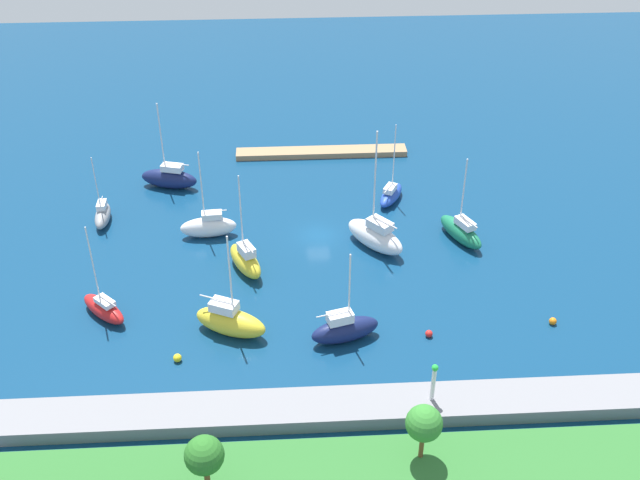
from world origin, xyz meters
The scene contains 19 objects.
water centered at (0.00, 0.00, 0.00)m, with size 160.00×160.00×0.00m, color navy.
pier_dock centered at (-1.51, -19.70, 0.37)m, with size 22.77×2.53×0.74m, color #997A56.
breakwater centered at (0.00, 26.78, 0.63)m, with size 58.93×3.94×1.27m, color gray.
harbor_beacon centered at (-7.79, 26.78, 3.42)m, with size 0.56×0.56×3.73m.
park_tree_west centered at (-5.89, 32.55, 4.76)m, with size 2.76×2.76×4.91m.
park_tree_mideast centered at (9.87, 34.44, 4.61)m, with size 2.85×2.85×4.80m.
sailboat_navy_lone_north centered at (-1.43, 17.68, 1.31)m, with size 6.83×3.86×9.52m.
sailboat_yellow_near_pier centered at (7.93, 6.28, 1.37)m, with size 4.55×6.38×11.14m.
sailboat_white_outer_mooring centered at (-6.04, 2.73, 1.54)m, with size 6.96×7.62×13.80m.
sailboat_gray_east_end centered at (24.54, -4.20, 0.99)m, with size 1.76×5.19×8.49m.
sailboat_green_far_south centered at (-15.67, 1.83, 1.19)m, with size 4.71×7.13×9.92m.
sailboat_blue_by_breakwater centered at (-9.12, -7.05, 0.94)m, with size 4.27×5.83×9.89m.
sailboat_red_mid_basin centered at (21.28, 13.02, 1.01)m, with size 5.46×5.40×10.10m.
sailboat_navy_lone_south centered at (17.78, -11.97, 1.35)m, with size 7.49×4.05×11.14m.
sailboat_yellow_far_north centered at (9.08, 16.10, 1.43)m, with size 7.43×5.17×10.90m.
sailboat_white_along_channel centered at (12.19, -0.59, 1.30)m, with size 6.34×2.47×10.50m.
mooring_buoy_orange centered at (-21.35, 16.60, 0.36)m, with size 0.71×0.71×0.71m, color orange.
mooring_buoy_yellow centered at (13.67, 19.71, 0.38)m, with size 0.76×0.76×0.76m, color yellow.
mooring_buoy_red centered at (-9.30, 17.70, 0.35)m, with size 0.69×0.69×0.69m, color red.
Camera 1 is at (3.81, 69.58, 45.81)m, focal length 41.77 mm.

